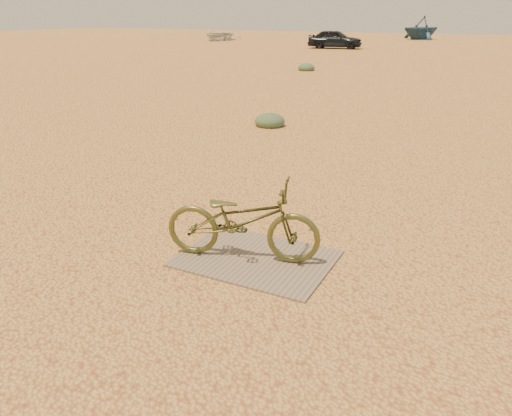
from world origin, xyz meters
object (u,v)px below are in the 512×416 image
at_px(bicycle, 242,220).
at_px(boat_near_left, 219,35).
at_px(plywood_board, 256,258).
at_px(boat_far_left, 421,28).
at_px(car, 335,39).

xyz_separation_m(bicycle, boat_near_left, (-22.14, 36.50, 0.03)).
height_order(plywood_board, boat_near_left, boat_near_left).
height_order(bicycle, boat_far_left, boat_far_left).
bearing_deg(plywood_board, boat_far_left, 97.90).
relative_size(plywood_board, boat_near_left, 0.34).
relative_size(bicycle, car, 0.43).
bearing_deg(plywood_board, car, 107.14).
relative_size(bicycle, boat_far_left, 0.41).
distance_m(plywood_board, bicycle, 0.45).
xyz_separation_m(bicycle, car, (-9.40, 30.95, 0.19)).
bearing_deg(boat_near_left, plywood_board, -69.37).
relative_size(car, boat_far_left, 0.94).
height_order(car, boat_far_left, boat_far_left).
distance_m(plywood_board, car, 32.34).
bearing_deg(plywood_board, bicycle, -156.80).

